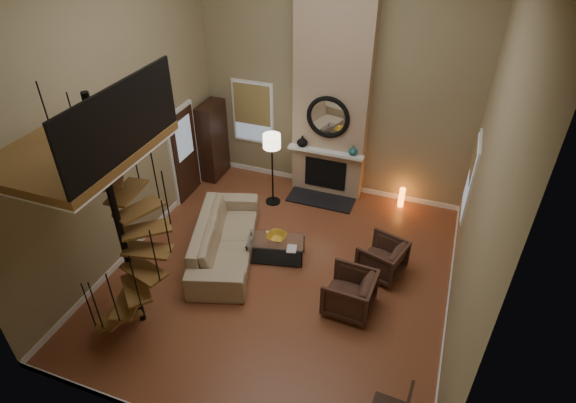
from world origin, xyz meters
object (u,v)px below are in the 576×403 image
(armchair_far, at_px, (354,294))
(floor_lamp, at_px, (272,147))
(hutch, at_px, (213,140))
(accent_lamp, at_px, (402,197))
(sofa, at_px, (225,238))
(armchair_near, at_px, (385,260))
(coffee_table, at_px, (276,247))

(armchair_far, distance_m, floor_lamp, 3.68)
(hutch, height_order, armchair_far, hutch)
(hutch, distance_m, accent_lamp, 4.57)
(armchair_far, bearing_deg, sofa, -98.95)
(armchair_near, distance_m, coffee_table, 2.06)
(accent_lamp, bearing_deg, sofa, -136.95)
(armchair_near, bearing_deg, floor_lamp, -101.57)
(hutch, height_order, floor_lamp, hutch)
(armchair_near, height_order, accent_lamp, armchair_near)
(sofa, xyz_separation_m, armchair_far, (2.68, -0.56, -0.04))
(sofa, distance_m, armchair_near, 3.06)
(coffee_table, relative_size, floor_lamp, 0.70)
(armchair_near, xyz_separation_m, coffee_table, (-2.04, -0.28, -0.07))
(floor_lamp, distance_m, accent_lamp, 3.10)
(hutch, height_order, coffee_table, hutch)
(armchair_near, height_order, floor_lamp, floor_lamp)
(armchair_far, bearing_deg, floor_lamp, -132.92)
(sofa, distance_m, coffee_table, 1.01)
(sofa, bearing_deg, hutch, 13.28)
(armchair_near, xyz_separation_m, armchair_far, (-0.34, -1.04, 0.00))
(accent_lamp, bearing_deg, coffee_table, -127.72)
(armchair_near, bearing_deg, sofa, -64.63)
(armchair_near, height_order, coffee_table, armchair_near)
(hutch, distance_m, coffee_table, 3.52)
(armchair_near, bearing_deg, armchair_far, -1.90)
(coffee_table, bearing_deg, floor_lamp, 113.35)
(armchair_near, xyz_separation_m, accent_lamp, (-0.05, 2.29, -0.10))
(floor_lamp, bearing_deg, coffee_table, -66.65)
(sofa, height_order, accent_lamp, sofa)
(sofa, xyz_separation_m, coffee_table, (0.98, 0.20, -0.11))
(hutch, distance_m, armchair_near, 5.05)
(coffee_table, xyz_separation_m, floor_lamp, (-0.76, 1.76, 1.13))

